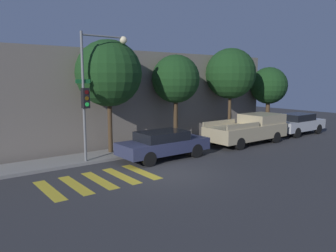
# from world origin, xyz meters

# --- Properties ---
(ground_plane) EXTENTS (60.00, 60.00, 0.00)m
(ground_plane) POSITION_xyz_m (0.00, 0.00, 0.00)
(ground_plane) COLOR #333335
(sidewalk) EXTENTS (26.00, 1.94, 0.14)m
(sidewalk) POSITION_xyz_m (0.00, 4.17, 0.07)
(sidewalk) COLOR gray
(sidewalk) RESTS_ON ground
(building_row) EXTENTS (26.00, 6.00, 5.48)m
(building_row) POSITION_xyz_m (0.00, 8.54, 2.74)
(building_row) COLOR slate
(building_row) RESTS_ON ground
(crosswalk) EXTENTS (4.29, 2.60, 0.00)m
(crosswalk) POSITION_xyz_m (-2.60, 0.80, 0.00)
(crosswalk) COLOR gold
(crosswalk) RESTS_ON ground
(traffic_light_pole) EXTENTS (2.63, 0.56, 5.98)m
(traffic_light_pole) POSITION_xyz_m (-1.51, 3.37, 3.75)
(traffic_light_pole) COLOR slate
(traffic_light_pole) RESTS_ON ground
(sedan_near_corner) EXTENTS (4.57, 1.84, 1.37)m
(sedan_near_corner) POSITION_xyz_m (1.46, 2.10, 0.74)
(sedan_near_corner) COLOR #2D3351
(sedan_near_corner) RESTS_ON ground
(pickup_truck) EXTENTS (5.37, 2.14, 1.72)m
(pickup_truck) POSITION_xyz_m (7.97, 2.10, 0.89)
(pickup_truck) COLOR tan
(pickup_truck) RESTS_ON ground
(sedan_middle) EXTENTS (4.39, 1.80, 1.47)m
(sedan_middle) POSITION_xyz_m (13.23, 2.10, 0.78)
(sedan_middle) COLOR #B7BABF
(sedan_middle) RESTS_ON ground
(tree_near_corner) EXTENTS (3.34, 3.34, 5.85)m
(tree_near_corner) POSITION_xyz_m (-0.20, 4.46, 4.17)
(tree_near_corner) COLOR #42301E
(tree_near_corner) RESTS_ON ground
(tree_midblock) EXTENTS (2.80, 2.80, 5.29)m
(tree_midblock) POSITION_xyz_m (4.10, 4.46, 3.87)
(tree_midblock) COLOR #42301E
(tree_midblock) RESTS_ON ground
(tree_far_end) EXTENTS (3.34, 3.34, 5.91)m
(tree_far_end) POSITION_xyz_m (8.77, 4.46, 4.23)
(tree_far_end) COLOR #4C3823
(tree_far_end) RESTS_ON ground
(tree_behind_truck) EXTENTS (2.73, 2.73, 4.76)m
(tree_behind_truck) POSITION_xyz_m (12.98, 4.46, 3.37)
(tree_behind_truck) COLOR #4C3823
(tree_behind_truck) RESTS_ON ground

